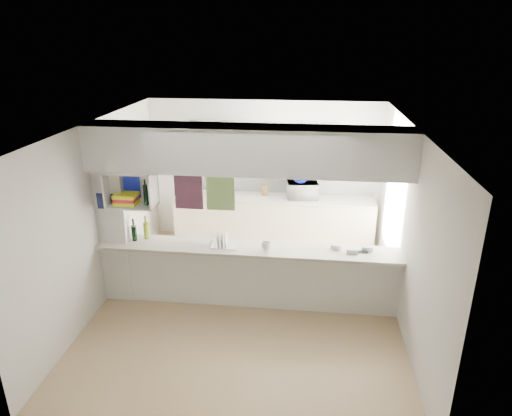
# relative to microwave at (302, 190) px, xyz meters

# --- Properties ---
(floor) EXTENTS (4.80, 4.80, 0.00)m
(floor) POSITION_rel_microwave_xyz_m (-0.71, -2.11, -1.07)
(floor) COLOR tan
(floor) RESTS_ON ground
(ceiling) EXTENTS (4.80, 4.80, 0.00)m
(ceiling) POSITION_rel_microwave_xyz_m (-0.71, -2.11, 1.53)
(ceiling) COLOR white
(ceiling) RESTS_ON wall_back
(wall_back) EXTENTS (4.20, 0.00, 4.20)m
(wall_back) POSITION_rel_microwave_xyz_m (-0.71, 0.29, 0.23)
(wall_back) COLOR silver
(wall_back) RESTS_ON floor
(wall_left) EXTENTS (0.00, 4.80, 4.80)m
(wall_left) POSITION_rel_microwave_xyz_m (-2.81, -2.11, 0.23)
(wall_left) COLOR silver
(wall_left) RESTS_ON floor
(wall_right) EXTENTS (0.00, 4.80, 4.80)m
(wall_right) POSITION_rel_microwave_xyz_m (1.39, -2.11, 0.23)
(wall_right) COLOR silver
(wall_right) RESTS_ON floor
(servery_partition) EXTENTS (4.20, 0.50, 2.60)m
(servery_partition) POSITION_rel_microwave_xyz_m (-0.88, -2.11, 0.59)
(servery_partition) COLOR silver
(servery_partition) RESTS_ON floor
(cubby_shelf) EXTENTS (0.65, 0.35, 0.50)m
(cubby_shelf) POSITION_rel_microwave_xyz_m (-2.28, -2.17, 0.64)
(cubby_shelf) COLOR white
(cubby_shelf) RESTS_ON bulkhead
(kitchen_run) EXTENTS (3.60, 0.63, 2.24)m
(kitchen_run) POSITION_rel_microwave_xyz_m (-0.55, 0.03, -0.24)
(kitchen_run) COLOR #ECE4C8
(kitchen_run) RESTS_ON floor
(microwave) EXTENTS (0.58, 0.43, 0.30)m
(microwave) POSITION_rel_microwave_xyz_m (0.00, 0.00, 0.00)
(microwave) COLOR white
(microwave) RESTS_ON bench_top
(bowl) EXTENTS (0.24, 0.24, 0.06)m
(bowl) POSITION_rel_microwave_xyz_m (-0.05, -0.02, 0.18)
(bowl) COLOR navy
(bowl) RESTS_ON microwave
(dish_rack) EXTENTS (0.38, 0.29, 0.20)m
(dish_rack) POSITION_rel_microwave_xyz_m (-1.03, -2.09, -0.07)
(dish_rack) COLOR silver
(dish_rack) RESTS_ON breakfast_bar
(cup) EXTENTS (0.15, 0.15, 0.10)m
(cup) POSITION_rel_microwave_xyz_m (-0.45, -2.17, -0.08)
(cup) COLOR white
(cup) RESTS_ON dish_rack
(wine_bottles) EXTENTS (0.22, 0.15, 0.35)m
(wine_bottles) POSITION_rel_microwave_xyz_m (-2.26, -2.03, -0.02)
(wine_bottles) COLOR black
(wine_bottles) RESTS_ON breakfast_bar
(plastic_tubs) EXTENTS (0.56, 0.23, 0.07)m
(plastic_tubs) POSITION_rel_microwave_xyz_m (0.68, -2.04, -0.12)
(plastic_tubs) COLOR silver
(plastic_tubs) RESTS_ON breakfast_bar
(utensil_jar) EXTENTS (0.11, 0.11, 0.15)m
(utensil_jar) POSITION_rel_microwave_xyz_m (-1.34, 0.04, -0.07)
(utensil_jar) COLOR black
(utensil_jar) RESTS_ON bench_top
(knife_block) EXTENTS (0.11, 0.10, 0.20)m
(knife_block) POSITION_rel_microwave_xyz_m (-0.67, 0.07, -0.05)
(knife_block) COLOR brown
(knife_block) RESTS_ON bench_top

